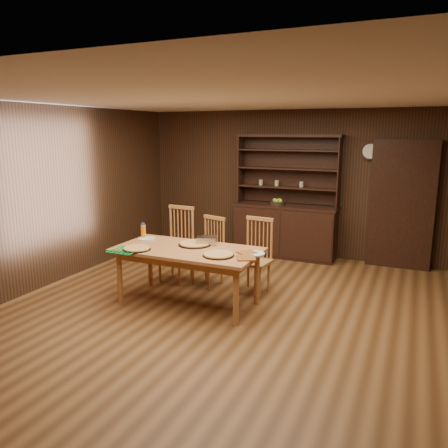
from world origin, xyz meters
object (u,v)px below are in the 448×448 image
at_px(chair_center, 210,249).
at_px(juice_bottle, 143,231).
at_px(china_hutch, 285,224).
at_px(chair_left, 178,241).
at_px(dining_table, 188,255).
at_px(chair_right, 256,253).

bearing_deg(chair_center, juice_bottle, -126.96).
distance_m(china_hutch, chair_left, 2.20).
xyz_separation_m(dining_table, chair_center, (-0.08, 0.83, -0.14)).
relative_size(dining_table, juice_bottle, 8.65).
relative_size(china_hutch, juice_bottle, 10.07).
xyz_separation_m(chair_right, juice_bottle, (-1.48, -0.57, 0.29)).
relative_size(china_hutch, chair_left, 1.94).
xyz_separation_m(china_hutch, juice_bottle, (-1.36, -2.45, 0.25)).
height_order(dining_table, juice_bottle, juice_bottle).
bearing_deg(juice_bottle, dining_table, -16.39).
height_order(china_hutch, chair_left, china_hutch).
distance_m(china_hutch, chair_right, 1.88).
xyz_separation_m(chair_left, chair_center, (0.53, 0.02, -0.07)).
bearing_deg(china_hutch, chair_left, -120.75).
distance_m(dining_table, chair_center, 0.85).
bearing_deg(dining_table, chair_left, 126.91).
bearing_deg(chair_left, chair_center, 6.44).
height_order(china_hutch, juice_bottle, china_hutch).
bearing_deg(chair_center, chair_left, -161.73).
relative_size(chair_center, juice_bottle, 4.66).
height_order(chair_center, juice_bottle, chair_center).
bearing_deg(chair_left, chair_right, 4.50).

